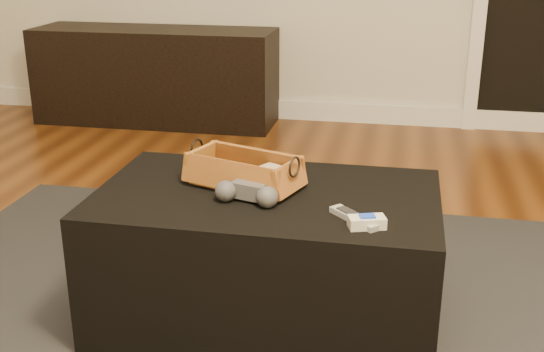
% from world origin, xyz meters
% --- Properties ---
extents(baseboard, '(5.00, 0.04, 0.12)m').
position_xyz_m(baseboard, '(0.00, 2.73, 0.06)').
color(baseboard, white).
rests_on(baseboard, floor).
extents(media_cabinet, '(1.49, 0.45, 0.59)m').
position_xyz_m(media_cabinet, '(-1.08, 2.51, 0.29)').
color(media_cabinet, black).
rests_on(media_cabinet, floor).
extents(area_rug, '(2.60, 2.00, 0.01)m').
position_xyz_m(area_rug, '(0.07, 0.28, 0.01)').
color(area_rug, black).
rests_on(area_rug, floor).
extents(ottoman, '(1.00, 0.60, 0.42)m').
position_xyz_m(ottoman, '(0.07, 0.33, 0.22)').
color(ottoman, black).
rests_on(ottoman, area_rug).
extents(tv_remote, '(0.19, 0.08, 0.02)m').
position_xyz_m(tv_remote, '(-0.02, 0.36, 0.45)').
color(tv_remote, black).
rests_on(tv_remote, wicker_basket).
extents(cloth_bundle, '(0.11, 0.10, 0.05)m').
position_xyz_m(cloth_bundle, '(0.09, 0.37, 0.47)').
color(cloth_bundle, tan).
rests_on(cloth_bundle, wicker_basket).
extents(wicker_basket, '(0.38, 0.28, 0.12)m').
position_xyz_m(wicker_basket, '(-0.00, 0.37, 0.47)').
color(wicker_basket, brown).
rests_on(wicker_basket, ottoman).
extents(game_controller, '(0.20, 0.13, 0.06)m').
position_xyz_m(game_controller, '(0.04, 0.24, 0.46)').
color(game_controller, '#414044').
rests_on(game_controller, ottoman).
extents(silver_remote, '(0.15, 0.15, 0.02)m').
position_xyz_m(silver_remote, '(0.34, 0.17, 0.44)').
color(silver_remote, '#A2A4AA').
rests_on(silver_remote, ottoman).
extents(cream_gadget, '(0.10, 0.07, 0.03)m').
position_xyz_m(cream_gadget, '(0.38, 0.14, 0.45)').
color(cream_gadget, beige).
rests_on(cream_gadget, ottoman).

